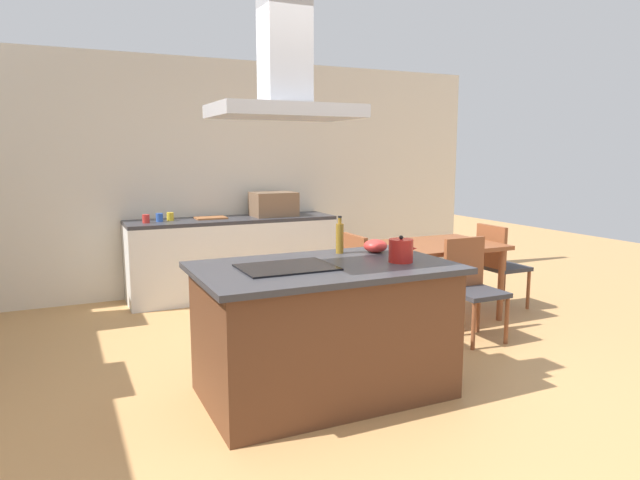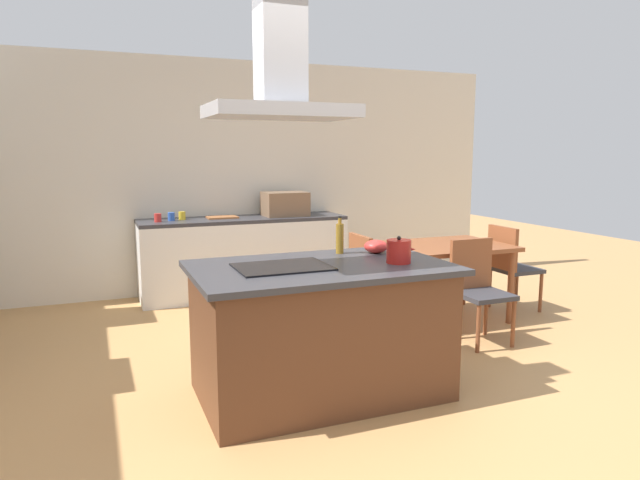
{
  "view_description": "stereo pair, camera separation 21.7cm",
  "coord_description": "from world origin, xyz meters",
  "px_view_note": "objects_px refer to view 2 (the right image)",
  "views": [
    {
      "loc": [
        -1.59,
        -3.33,
        1.64
      ],
      "look_at": [
        0.16,
        0.4,
        1.0
      ],
      "focal_mm": 31.77,
      "sensor_mm": 36.0,
      "label": 1
    },
    {
      "loc": [
        -1.39,
        -3.42,
        1.64
      ],
      "look_at": [
        0.16,
        0.4,
        1.0
      ],
      "focal_mm": 31.77,
      "sensor_mm": 36.0,
      "label": 2
    }
  ],
  "objects_px": {
    "coffee_mug_yellow": "(182,216)",
    "range_hood": "(280,76)",
    "mixing_bowl": "(376,246)",
    "coffee_mug_red": "(158,218)",
    "chair_at_right_end": "(510,263)",
    "tea_kettle": "(399,251)",
    "coffee_mug_blue": "(171,217)",
    "countertop_microwave": "(285,204)",
    "olive_oil_bottle": "(340,238)",
    "chair_facing_island": "(478,284)",
    "dining_table": "(435,253)",
    "cutting_board": "(222,217)",
    "chair_at_left_end": "(350,277)",
    "cooktop": "(282,267)"
  },
  "relations": [
    {
      "from": "coffee_mug_yellow",
      "to": "chair_at_right_end",
      "type": "relative_size",
      "value": 0.1
    },
    {
      "from": "dining_table",
      "to": "coffee_mug_blue",
      "type": "bearing_deg",
      "value": 143.02
    },
    {
      "from": "coffee_mug_red",
      "to": "dining_table",
      "type": "xyz_separation_m",
      "value": [
        2.42,
        -1.65,
        -0.28
      ]
    },
    {
      "from": "coffee_mug_yellow",
      "to": "dining_table",
      "type": "xyz_separation_m",
      "value": [
        2.15,
        -1.75,
        -0.28
      ]
    },
    {
      "from": "tea_kettle",
      "to": "chair_facing_island",
      "type": "distance_m",
      "value": 1.42
    },
    {
      "from": "chair_at_right_end",
      "to": "range_hood",
      "type": "height_order",
      "value": "range_hood"
    },
    {
      "from": "cutting_board",
      "to": "chair_at_left_end",
      "type": "height_order",
      "value": "cutting_board"
    },
    {
      "from": "chair_facing_island",
      "to": "mixing_bowl",
      "type": "bearing_deg",
      "value": -167.56
    },
    {
      "from": "cooktop",
      "to": "tea_kettle",
      "type": "bearing_deg",
      "value": -9.94
    },
    {
      "from": "coffee_mug_yellow",
      "to": "range_hood",
      "type": "distance_m",
      "value": 3.16
    },
    {
      "from": "coffee_mug_blue",
      "to": "chair_at_right_end",
      "type": "height_order",
      "value": "coffee_mug_blue"
    },
    {
      "from": "chair_facing_island",
      "to": "dining_table",
      "type": "bearing_deg",
      "value": 90.0
    },
    {
      "from": "tea_kettle",
      "to": "range_hood",
      "type": "bearing_deg",
      "value": 170.06
    },
    {
      "from": "dining_table",
      "to": "chair_facing_island",
      "type": "bearing_deg",
      "value": -90.0
    },
    {
      "from": "coffee_mug_yellow",
      "to": "coffee_mug_blue",
      "type": "bearing_deg",
      "value": -161.93
    },
    {
      "from": "coffee_mug_blue",
      "to": "cooktop",
      "type": "bearing_deg",
      "value": -83.62
    },
    {
      "from": "countertop_microwave",
      "to": "coffee_mug_blue",
      "type": "bearing_deg",
      "value": 179.54
    },
    {
      "from": "coffee_mug_blue",
      "to": "dining_table",
      "type": "bearing_deg",
      "value": -36.98
    },
    {
      "from": "olive_oil_bottle",
      "to": "coffee_mug_red",
      "type": "bearing_deg",
      "value": 112.6
    },
    {
      "from": "tea_kettle",
      "to": "mixing_bowl",
      "type": "xyz_separation_m",
      "value": [
        0.04,
        0.4,
        -0.03
      ]
    },
    {
      "from": "tea_kettle",
      "to": "mixing_bowl",
      "type": "height_order",
      "value": "tea_kettle"
    },
    {
      "from": "tea_kettle",
      "to": "olive_oil_bottle",
      "type": "height_order",
      "value": "olive_oil_bottle"
    },
    {
      "from": "coffee_mug_red",
      "to": "coffee_mug_blue",
      "type": "distance_m",
      "value": 0.16
    },
    {
      "from": "chair_at_right_end",
      "to": "coffee_mug_yellow",
      "type": "bearing_deg",
      "value": 150.27
    },
    {
      "from": "mixing_bowl",
      "to": "coffee_mug_blue",
      "type": "relative_size",
      "value": 1.97
    },
    {
      "from": "mixing_bowl",
      "to": "coffee_mug_red",
      "type": "xyz_separation_m",
      "value": [
        -1.29,
        2.56,
        -0.0
      ]
    },
    {
      "from": "chair_facing_island",
      "to": "cooktop",
      "type": "bearing_deg",
      "value": -165.24
    },
    {
      "from": "dining_table",
      "to": "chair_facing_island",
      "type": "distance_m",
      "value": 0.68
    },
    {
      "from": "tea_kettle",
      "to": "coffee_mug_blue",
      "type": "distance_m",
      "value": 3.22
    },
    {
      "from": "coffee_mug_red",
      "to": "cooktop",
      "type": "bearing_deg",
      "value": -80.48
    },
    {
      "from": "mixing_bowl",
      "to": "tea_kettle",
      "type": "bearing_deg",
      "value": -95.06
    },
    {
      "from": "mixing_bowl",
      "to": "olive_oil_bottle",
      "type": "bearing_deg",
      "value": 162.96
    },
    {
      "from": "countertop_microwave",
      "to": "dining_table",
      "type": "xyz_separation_m",
      "value": [
        0.97,
        -1.7,
        -0.37
      ]
    },
    {
      "from": "cutting_board",
      "to": "chair_facing_island",
      "type": "relative_size",
      "value": 0.38
    },
    {
      "from": "chair_at_right_end",
      "to": "range_hood",
      "type": "distance_m",
      "value": 3.48
    },
    {
      "from": "mixing_bowl",
      "to": "chair_facing_island",
      "type": "distance_m",
      "value": 1.24
    },
    {
      "from": "dining_table",
      "to": "chair_at_left_end",
      "type": "bearing_deg",
      "value": -180.0
    },
    {
      "from": "coffee_mug_blue",
      "to": "chair_at_left_end",
      "type": "xyz_separation_m",
      "value": [
        1.36,
        -1.71,
        -0.44
      ]
    },
    {
      "from": "cooktop",
      "to": "cutting_board",
      "type": "distance_m",
      "value": 2.94
    },
    {
      "from": "olive_oil_bottle",
      "to": "chair_facing_island",
      "type": "xyz_separation_m",
      "value": [
        1.39,
        0.17,
        -0.51
      ]
    },
    {
      "from": "olive_oil_bottle",
      "to": "cooktop",
      "type": "bearing_deg",
      "value": -148.45
    },
    {
      "from": "chair_at_right_end",
      "to": "olive_oil_bottle",
      "type": "bearing_deg",
      "value": -160.08
    },
    {
      "from": "olive_oil_bottle",
      "to": "dining_table",
      "type": "height_order",
      "value": "olive_oil_bottle"
    },
    {
      "from": "tea_kettle",
      "to": "coffee_mug_red",
      "type": "height_order",
      "value": "tea_kettle"
    },
    {
      "from": "cutting_board",
      "to": "countertop_microwave",
      "type": "bearing_deg",
      "value": -3.87
    },
    {
      "from": "coffee_mug_blue",
      "to": "coffee_mug_yellow",
      "type": "bearing_deg",
      "value": 18.07
    },
    {
      "from": "chair_at_left_end",
      "to": "countertop_microwave",
      "type": "bearing_deg",
      "value": 91.69
    },
    {
      "from": "coffee_mug_red",
      "to": "coffee_mug_yellow",
      "type": "height_order",
      "value": "same"
    },
    {
      "from": "countertop_microwave",
      "to": "coffee_mug_red",
      "type": "xyz_separation_m",
      "value": [
        -1.46,
        -0.06,
        -0.09
      ]
    },
    {
      "from": "coffee_mug_yellow",
      "to": "chair_facing_island",
      "type": "distance_m",
      "value": 3.26
    }
  ]
}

